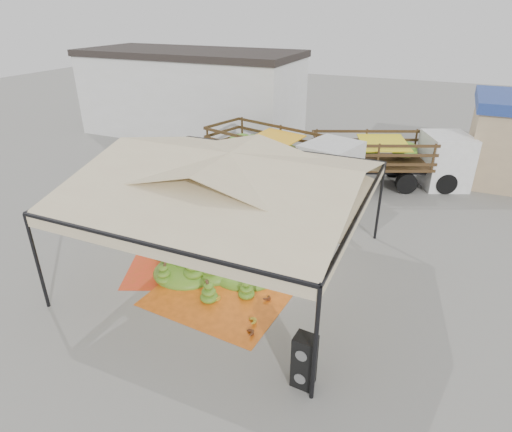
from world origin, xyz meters
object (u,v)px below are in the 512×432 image
at_px(banana_heap, 210,246).
at_px(speaker_stack, 304,361).
at_px(truck_right, 396,155).
at_px(vendor, 330,209).
at_px(truck_left, 285,154).

bearing_deg(banana_heap, speaker_stack, -39.68).
relative_size(speaker_stack, truck_right, 0.18).
bearing_deg(vendor, speaker_stack, 86.25).
height_order(speaker_stack, truck_left, truck_left).
relative_size(vendor, truck_left, 0.24).
bearing_deg(speaker_stack, truck_left, 116.64).
bearing_deg(banana_heap, truck_right, 64.45).
relative_size(speaker_stack, truck_left, 0.17).
height_order(banana_heap, vendor, vendor).
height_order(vendor, truck_right, truck_right).
relative_size(banana_heap, truck_right, 0.72).
xyz_separation_m(truck_left, truck_right, (4.79, 2.33, -0.07)).
distance_m(banana_heap, truck_right, 10.87).
relative_size(banana_heap, vendor, 2.89).
bearing_deg(truck_right, banana_heap, -138.94).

